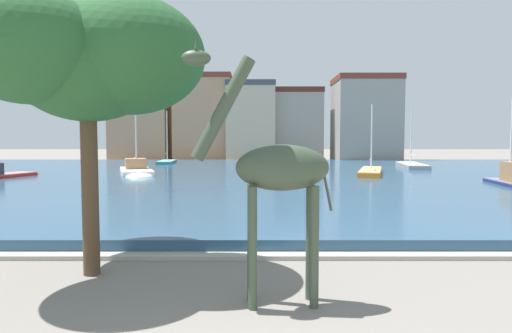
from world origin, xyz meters
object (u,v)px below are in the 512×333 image
at_px(giraffe_statue, 273,173).
at_px(sailboat_white, 135,172).
at_px(sailboat_teal, 166,163).
at_px(sailboat_navy, 508,182).
at_px(sailboat_orange, 369,173).
at_px(shade_tree, 86,60).
at_px(sailboat_grey, 408,167).

xyz_separation_m(giraffe_statue, sailboat_white, (-10.12, 26.46, -1.98)).
xyz_separation_m(giraffe_statue, sailboat_teal, (-11.10, 43.31, -2.14)).
relative_size(sailboat_navy, sailboat_white, 0.69).
xyz_separation_m(sailboat_navy, sailboat_orange, (-6.18, 8.90, -0.16)).
relative_size(giraffe_statue, shade_tree, 0.77).
bearing_deg(shade_tree, sailboat_teal, 99.43).
bearing_deg(shade_tree, giraffe_statue, -23.87).
relative_size(sailboat_grey, sailboat_white, 1.12).
bearing_deg(giraffe_statue, shade_tree, 156.13).
relative_size(giraffe_statue, sailboat_orange, 0.54).
distance_m(sailboat_navy, sailboat_white, 26.83).
xyz_separation_m(giraffe_statue, sailboat_grey, (15.54, 35.55, -2.11)).
bearing_deg(sailboat_navy, sailboat_white, 161.64).
xyz_separation_m(sailboat_grey, shade_tree, (-19.76, -33.69, 4.55)).
distance_m(giraffe_statue, sailboat_grey, 38.86).
bearing_deg(sailboat_grey, shade_tree, -120.39).
bearing_deg(sailboat_navy, shade_tree, -140.47).
bearing_deg(sailboat_white, sailboat_grey, 19.51).
height_order(giraffe_statue, sailboat_white, sailboat_white).
bearing_deg(sailboat_white, shade_tree, -76.50).
relative_size(sailboat_white, shade_tree, 1.33).
height_order(giraffe_statue, sailboat_navy, sailboat_navy).
xyz_separation_m(sailboat_white, shade_tree, (5.90, -24.60, 4.42)).
height_order(sailboat_grey, sailboat_teal, sailboat_teal).
bearing_deg(giraffe_statue, sailboat_orange, 71.17).
xyz_separation_m(sailboat_navy, shade_tree, (-19.56, -16.15, 4.39)).
relative_size(giraffe_statue, sailboat_grey, 0.52).
xyz_separation_m(sailboat_white, sailboat_orange, (19.29, 0.45, -0.13)).
relative_size(sailboat_white, sailboat_orange, 0.93).
height_order(sailboat_navy, sailboat_white, sailboat_white).
xyz_separation_m(sailboat_navy, sailboat_white, (-25.47, 8.45, -0.03)).
xyz_separation_m(sailboat_orange, sailboat_teal, (-20.27, 16.40, -0.03)).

